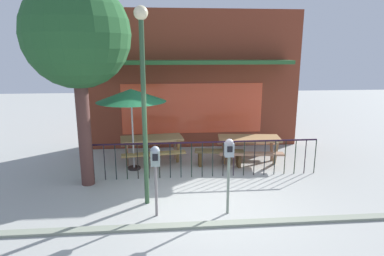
{
  "coord_description": "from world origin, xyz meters",
  "views": [
    {
      "loc": [
        -0.99,
        -6.45,
        3.27
      ],
      "look_at": [
        -0.23,
        2.07,
        1.24
      ],
      "focal_mm": 30.64,
      "sensor_mm": 36.0,
      "label": 1
    }
  ],
  "objects_px": {
    "picnic_table_left": "(152,143)",
    "patio_umbrella": "(131,96)",
    "parking_meter_far": "(155,163)",
    "patio_bench": "(219,154)",
    "street_lamp": "(143,81)",
    "parking_meter_near": "(229,157)",
    "street_tree": "(77,36)",
    "picnic_table_right": "(249,143)"
  },
  "relations": [
    {
      "from": "picnic_table_left",
      "to": "patio_umbrella",
      "type": "relative_size",
      "value": 0.87
    },
    {
      "from": "patio_umbrella",
      "to": "parking_meter_far",
      "type": "xyz_separation_m",
      "value": [
        0.68,
        -2.77,
        -0.95
      ]
    },
    {
      "from": "patio_bench",
      "to": "street_lamp",
      "type": "height_order",
      "value": "street_lamp"
    },
    {
      "from": "parking_meter_near",
      "to": "parking_meter_far",
      "type": "xyz_separation_m",
      "value": [
        -1.45,
        0.03,
        -0.09
      ]
    },
    {
      "from": "street_tree",
      "to": "street_lamp",
      "type": "bearing_deg",
      "value": -38.19
    },
    {
      "from": "picnic_table_right",
      "to": "patio_umbrella",
      "type": "distance_m",
      "value": 3.68
    },
    {
      "from": "picnic_table_right",
      "to": "patio_umbrella",
      "type": "xyz_separation_m",
      "value": [
        -3.37,
        -0.28,
        1.47
      ]
    },
    {
      "from": "street_tree",
      "to": "street_lamp",
      "type": "height_order",
      "value": "street_tree"
    },
    {
      "from": "picnic_table_left",
      "to": "patio_bench",
      "type": "relative_size",
      "value": 1.37
    },
    {
      "from": "patio_umbrella",
      "to": "patio_bench",
      "type": "relative_size",
      "value": 1.58
    },
    {
      "from": "street_tree",
      "to": "picnic_table_left",
      "type": "bearing_deg",
      "value": 43.97
    },
    {
      "from": "patio_umbrella",
      "to": "parking_meter_near",
      "type": "height_order",
      "value": "patio_umbrella"
    },
    {
      "from": "picnic_table_right",
      "to": "parking_meter_far",
      "type": "height_order",
      "value": "parking_meter_far"
    },
    {
      "from": "parking_meter_near",
      "to": "picnic_table_right",
      "type": "bearing_deg",
      "value": 68.12
    },
    {
      "from": "patio_bench",
      "to": "parking_meter_far",
      "type": "height_order",
      "value": "parking_meter_far"
    },
    {
      "from": "patio_bench",
      "to": "street_lamp",
      "type": "relative_size",
      "value": 0.35
    },
    {
      "from": "picnic_table_left",
      "to": "patio_umbrella",
      "type": "bearing_deg",
      "value": -133.78
    },
    {
      "from": "patio_umbrella",
      "to": "parking_meter_near",
      "type": "relative_size",
      "value": 1.43
    },
    {
      "from": "picnic_table_right",
      "to": "street_tree",
      "type": "distance_m",
      "value": 5.48
    },
    {
      "from": "picnic_table_right",
      "to": "parking_meter_near",
      "type": "distance_m",
      "value": 3.37
    },
    {
      "from": "picnic_table_right",
      "to": "street_lamp",
      "type": "xyz_separation_m",
      "value": [
        -2.9,
        -2.46,
        2.06
      ]
    },
    {
      "from": "picnic_table_right",
      "to": "patio_bench",
      "type": "bearing_deg",
      "value": -164.13
    },
    {
      "from": "street_tree",
      "to": "patio_bench",
      "type": "bearing_deg",
      "value": 15.93
    },
    {
      "from": "picnic_table_right",
      "to": "street_tree",
      "type": "relative_size",
      "value": 0.4
    },
    {
      "from": "patio_umbrella",
      "to": "parking_meter_far",
      "type": "relative_size",
      "value": 1.54
    },
    {
      "from": "patio_umbrella",
      "to": "street_lamp",
      "type": "distance_m",
      "value": 2.31
    },
    {
      "from": "patio_umbrella",
      "to": "parking_meter_far",
      "type": "bearing_deg",
      "value": -76.21
    },
    {
      "from": "patio_bench",
      "to": "picnic_table_right",
      "type": "bearing_deg",
      "value": 15.87
    },
    {
      "from": "picnic_table_right",
      "to": "street_tree",
      "type": "bearing_deg",
      "value": -164.08
    },
    {
      "from": "picnic_table_right",
      "to": "street_tree",
      "type": "height_order",
      "value": "street_tree"
    },
    {
      "from": "parking_meter_near",
      "to": "street_tree",
      "type": "distance_m",
      "value": 4.36
    },
    {
      "from": "picnic_table_left",
      "to": "street_lamp",
      "type": "distance_m",
      "value": 3.39
    },
    {
      "from": "street_tree",
      "to": "street_lamp",
      "type": "distance_m",
      "value": 2.14
    },
    {
      "from": "parking_meter_far",
      "to": "street_tree",
      "type": "bearing_deg",
      "value": 134.27
    },
    {
      "from": "parking_meter_far",
      "to": "street_lamp",
      "type": "distance_m",
      "value": 1.66
    },
    {
      "from": "street_tree",
      "to": "parking_meter_far",
      "type": "bearing_deg",
      "value": -45.73
    },
    {
      "from": "picnic_table_left",
      "to": "parking_meter_far",
      "type": "distance_m",
      "value": 3.33
    },
    {
      "from": "patio_umbrella",
      "to": "street_tree",
      "type": "relative_size",
      "value": 0.47
    },
    {
      "from": "parking_meter_near",
      "to": "parking_meter_far",
      "type": "distance_m",
      "value": 1.45
    },
    {
      "from": "picnic_table_left",
      "to": "parking_meter_near",
      "type": "relative_size",
      "value": 1.24
    },
    {
      "from": "picnic_table_left",
      "to": "street_lamp",
      "type": "bearing_deg",
      "value": -90.69
    },
    {
      "from": "street_tree",
      "to": "parking_meter_near",
      "type": "bearing_deg",
      "value": -29.59
    }
  ]
}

